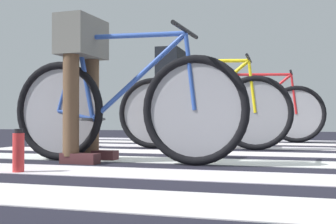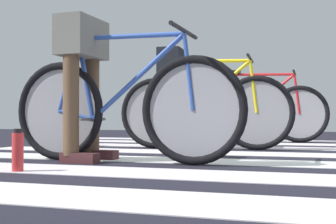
# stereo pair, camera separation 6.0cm
# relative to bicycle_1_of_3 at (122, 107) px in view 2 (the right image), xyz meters

# --- Properties ---
(ground) EXTENTS (18.00, 14.00, 0.02)m
(ground) POSITION_rel_bicycle_1_of_3_xyz_m (0.72, 0.74, -0.40)
(ground) COLOR black
(crosswalk_markings) EXTENTS (5.43, 4.98, 0.00)m
(crosswalk_markings) POSITION_rel_bicycle_1_of_3_xyz_m (0.74, 1.01, -0.38)
(crosswalk_markings) COLOR silver
(crosswalk_markings) RESTS_ON ground
(bicycle_1_of_3) EXTENTS (1.74, 0.52, 0.93)m
(bicycle_1_of_3) POSITION_rel_bicycle_1_of_3_xyz_m (0.00, 0.00, 0.00)
(bicycle_1_of_3) COLOR black
(bicycle_1_of_3) RESTS_ON ground
(cyclist_1_of_3) EXTENTS (0.33, 0.42, 1.02)m
(cyclist_1_of_3) POSITION_rel_bicycle_1_of_3_xyz_m (-0.31, 0.02, 0.27)
(cyclist_1_of_3) COLOR brown
(cyclist_1_of_3) RESTS_ON ground
(bicycle_2_of_3) EXTENTS (1.74, 0.52, 0.93)m
(bicycle_2_of_3) POSITION_rel_bicycle_1_of_3_xyz_m (0.26, 1.43, 0.00)
(bicycle_2_of_3) COLOR black
(bicycle_2_of_3) RESTS_ON ground
(cyclist_2_of_3) EXTENTS (0.32, 0.42, 1.00)m
(cyclist_2_of_3) POSITION_rel_bicycle_1_of_3_xyz_m (-0.05, 1.42, 0.26)
(cyclist_2_of_3) COLOR #A87A5B
(cyclist_2_of_3) RESTS_ON ground
(bicycle_3_of_3) EXTENTS (1.74, 0.52, 0.93)m
(bicycle_3_of_3) POSITION_rel_bicycle_1_of_3_xyz_m (0.64, 2.93, 0.00)
(bicycle_3_of_3) COLOR black
(bicycle_3_of_3) RESTS_ON ground
(water_bottle) EXTENTS (0.06, 0.06, 0.25)m
(water_bottle) POSITION_rel_bicycle_1_of_3_xyz_m (-0.36, -0.66, -0.27)
(water_bottle) COLOR red
(water_bottle) RESTS_ON ground
(traffic_cone) EXTENTS (0.41, 0.41, 0.47)m
(traffic_cone) POSITION_rel_bicycle_1_of_3_xyz_m (-1.26, 1.42, -0.16)
(traffic_cone) COLOR black
(traffic_cone) RESTS_ON ground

